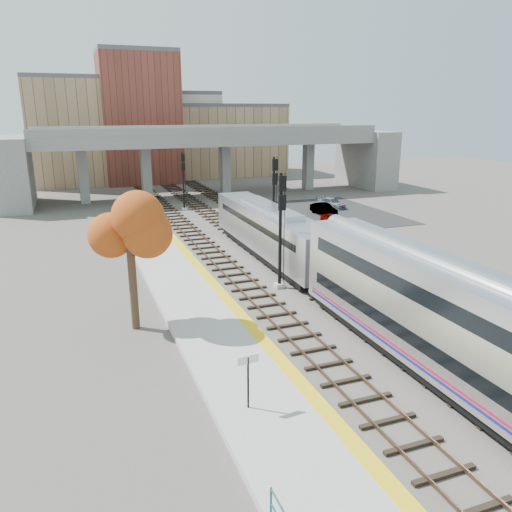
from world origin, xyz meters
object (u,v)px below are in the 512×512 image
object	(u,v)px
signal_mast_mid	(274,200)
car_c	(332,203)
car_b	(324,209)
signal_mast_far	(183,182)
signal_mast_near	(281,231)
tree	(129,232)
car_a	(333,219)
locomotive	(270,230)
coach	(485,342)

from	to	relation	value
signal_mast_mid	car_c	bearing A→B (deg)	44.70
car_c	car_b	bearing A→B (deg)	-149.70
signal_mast_far	signal_mast_near	bearing A→B (deg)	-90.00
signal_mast_far	car_b	size ratio (longest dim) A/B	1.72
signal_mast_near	car_c	world-z (taller)	signal_mast_near
signal_mast_mid	tree	xyz separation A→B (m)	(-14.15, -14.13, 1.55)
signal_mast_mid	car_a	bearing A→B (deg)	28.63
locomotive	signal_mast_far	world-z (taller)	signal_mast_far
coach	car_b	distance (m)	38.27
signal_mast_near	car_b	xyz separation A→B (m)	(14.31, 20.55, -3.30)
car_b	car_c	world-z (taller)	car_b
tree	car_b	distance (m)	34.33
locomotive	signal_mast_near	bearing A→B (deg)	-106.81
coach	car_b	bearing A→B (deg)	71.36
locomotive	car_c	size ratio (longest dim) A/B	4.78
signal_mast_far	tree	distance (m)	33.69
signal_mast_near	tree	size ratio (longest dim) A/B	1.05
signal_mast_near	car_b	bearing A→B (deg)	55.15
coach	car_c	xyz separation A→B (m)	(15.14, 39.65, -2.18)
signal_mast_mid	car_a	xyz separation A→B (m)	(8.76, 4.78, -3.36)
signal_mast_near	car_c	distance (m)	29.74
signal_mast_near	signal_mast_far	world-z (taller)	signal_mast_near
coach	signal_mast_far	xyz separation A→B (m)	(-2.10, 44.60, 0.57)
coach	car_b	size ratio (longest dim) A/B	6.26
tree	car_a	world-z (taller)	tree
coach	signal_mast_near	xyz separation A→B (m)	(-2.10, 15.66, 1.20)
locomotive	signal_mast_mid	size ratio (longest dim) A/B	2.47
locomotive	car_b	xyz separation A→B (m)	(12.21, 13.60, -1.58)
coach	car_c	size ratio (longest dim) A/B	6.27
car_b	locomotive	bearing A→B (deg)	-136.30
signal_mast_far	car_b	bearing A→B (deg)	-30.37
car_c	signal_mast_mid	bearing A→B (deg)	-154.52
signal_mast_near	car_a	distance (m)	20.63
signal_mast_near	car_a	xyz separation A→B (m)	(12.86, 15.77, -3.40)
signal_mast_far	tree	size ratio (longest dim) A/B	0.92
coach	car_c	bearing A→B (deg)	69.09
tree	coach	bearing A→B (deg)	-45.83
coach	car_a	size ratio (longest dim) A/B	7.69
tree	car_b	world-z (taller)	tree
locomotive	car_b	bearing A→B (deg)	48.09
signal_mast_far	car_b	world-z (taller)	signal_mast_far
tree	car_c	world-z (taller)	tree
coach	signal_mast_mid	size ratio (longest dim) A/B	3.24
signal_mast_mid	tree	size ratio (longest dim) A/B	1.04
locomotive	signal_mast_near	world-z (taller)	signal_mast_near
signal_mast_near	tree	xyz separation A→B (m)	(-10.05, -3.15, 1.51)
locomotive	car_c	world-z (taller)	locomotive
car_b	car_a	bearing A→B (deg)	-111.21
car_a	signal_mast_near	bearing A→B (deg)	-136.58
signal_mast_near	signal_mast_mid	bearing A→B (deg)	69.53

